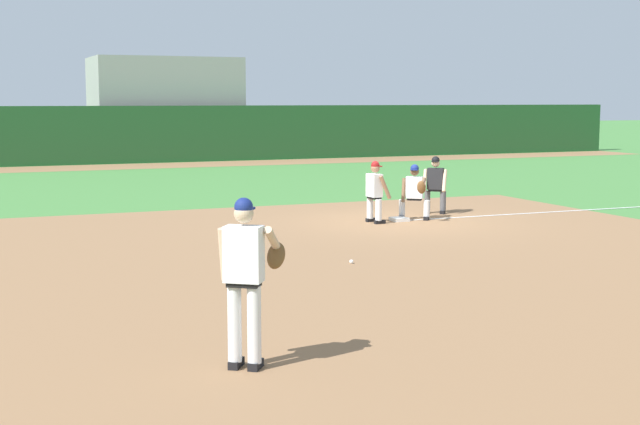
# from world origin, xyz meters

# --- Properties ---
(ground_plane) EXTENTS (160.00, 160.00, 0.00)m
(ground_plane) POSITION_xyz_m (0.00, 0.00, 0.00)
(ground_plane) COLOR #47843D
(infield_dirt_patch) EXTENTS (18.00, 18.00, 0.01)m
(infield_dirt_patch) POSITION_xyz_m (-3.49, -4.91, 0.00)
(infield_dirt_patch) COLOR #936B47
(infield_dirt_patch) RESTS_ON ground
(warning_track_strip) EXTENTS (48.00, 3.20, 0.01)m
(warning_track_strip) POSITION_xyz_m (0.00, 20.00, 0.00)
(warning_track_strip) COLOR #936B47
(warning_track_strip) RESTS_ON ground
(foul_line_stripe) EXTENTS (10.40, 0.10, 0.00)m
(foul_line_stripe) POSITION_xyz_m (5.20, 0.00, 0.01)
(foul_line_stripe) COLOR white
(foul_line_stripe) RESTS_ON ground
(first_base_bag) EXTENTS (0.38, 0.38, 0.09)m
(first_base_bag) POSITION_xyz_m (0.00, 0.00, 0.04)
(first_base_bag) COLOR white
(first_base_bag) RESTS_ON ground
(baseball) EXTENTS (0.07, 0.07, 0.07)m
(baseball) POSITION_xyz_m (-3.35, -4.62, 0.04)
(baseball) COLOR white
(baseball) RESTS_ON ground
(pitcher) EXTENTS (0.84, 0.56, 1.86)m
(pitcher) POSITION_xyz_m (-6.94, -9.80, 1.06)
(pitcher) COLOR black
(pitcher) RESTS_ON ground
(first_baseman) EXTENTS (0.72, 1.09, 1.34)m
(first_baseman) POSITION_xyz_m (0.44, 0.05, 0.73)
(first_baseman) COLOR black
(first_baseman) RESTS_ON ground
(baserunner) EXTENTS (0.47, 0.61, 1.46)m
(baserunner) POSITION_xyz_m (-0.67, -0.05, 0.79)
(baserunner) COLOR black
(baserunner) RESTS_ON ground
(umpire) EXTENTS (0.68, 0.65, 1.46)m
(umpire) POSITION_xyz_m (1.50, 0.91, 0.79)
(umpire) COLOR black
(umpire) RESTS_ON ground
(outfield_wall) EXTENTS (48.00, 0.50, 2.60)m
(outfield_wall) POSITION_xyz_m (0.00, 22.00, 1.30)
(outfield_wall) COLOR #1E4C23
(outfield_wall) RESTS_ON ground
(stadium_seating_block) EXTENTS (6.99, 4.20, 4.90)m
(stadium_seating_block) POSITION_xyz_m (-0.00, 24.90, 2.47)
(stadium_seating_block) COLOR gray
(stadium_seating_block) RESTS_ON ground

